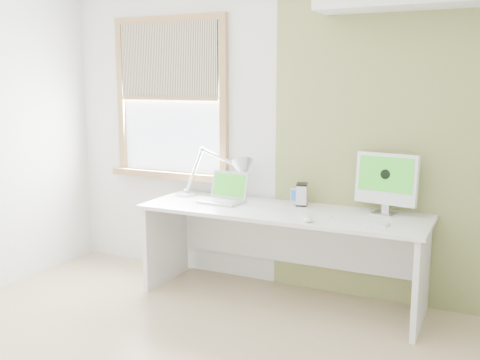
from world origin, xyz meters
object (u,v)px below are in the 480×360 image
Objects in this scene: external_drive at (302,194)px; laptop at (225,195)px; imac at (386,180)px; desk at (284,233)px; desk_lamp at (232,173)px.

laptop is at bearing -166.46° from external_drive.
laptop is 0.78× the size of imac.
laptop is 0.63m from external_drive.
imac reaches higher than desk.
laptop is 2.10× the size of external_drive.
external_drive is at bearing 13.54° from laptop.
laptop is (-0.00, -0.12, -0.16)m from desk_lamp.
laptop is at bearing -174.12° from imac.
desk_lamp is 1.26m from imac.
desk is at bearing -117.35° from external_drive.
desk is at bearing -15.05° from desk_lamp.
desk_lamp is at bearing -179.70° from imac.
desk is 2.87× the size of desk_lamp.
desk_lamp is 0.21m from laptop.
imac is (0.66, -0.02, 0.17)m from external_drive.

